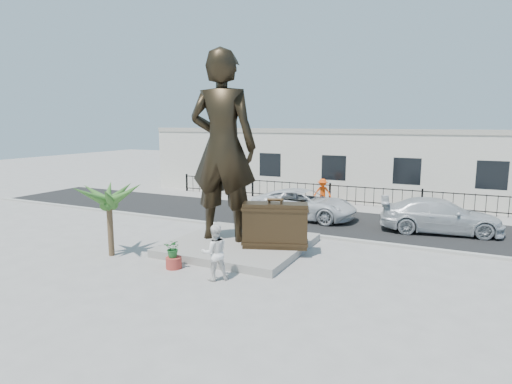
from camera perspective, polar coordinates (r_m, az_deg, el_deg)
ground at (r=16.18m, az=-3.13°, el=-9.10°), size 100.00×100.00×0.00m
street at (r=23.25m, az=6.48°, el=-3.44°), size 40.00×7.00×0.01m
curb at (r=20.06m, az=3.13°, el=-5.29°), size 40.00×0.25×0.12m
far_sidewalk at (r=26.98m, az=9.31°, el=-1.73°), size 40.00×2.50×0.02m
plinth at (r=17.63m, az=-2.19°, el=-7.04°), size 5.20×5.20×0.30m
fence at (r=27.63m, az=9.82°, el=-0.24°), size 22.00×0.10×1.20m
building at (r=31.46m, az=12.04°, el=3.78°), size 28.00×7.00×4.40m
statue at (r=17.41m, az=-4.44°, el=6.03°), size 3.02×2.21×7.64m
suitcase at (r=16.55m, az=2.57°, el=-4.46°), size 2.59×1.58×1.74m
tourist at (r=14.07m, az=-5.53°, el=-8.04°), size 1.13×1.11×1.84m
car_white at (r=23.02m, az=6.42°, el=-1.59°), size 5.63×2.72×1.54m
car_silver at (r=21.73m, az=23.37°, el=-2.93°), size 5.68×3.07×1.56m
worker at (r=26.56m, az=8.86°, el=-0.03°), size 1.17×0.79×1.67m
palm_tree at (r=17.66m, az=-18.66°, el=-8.01°), size 1.80×1.80×3.20m
planter at (r=15.56m, az=-10.91°, el=-9.24°), size 0.56×0.56×0.40m
shrub at (r=15.40m, az=-10.97°, el=-7.38°), size 0.71×0.65×0.66m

